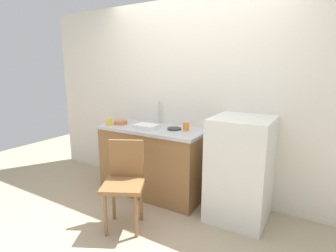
% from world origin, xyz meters
% --- Properties ---
extents(ground_plane, '(8.00, 8.00, 0.00)m').
position_xyz_m(ground_plane, '(0.00, 0.00, 0.00)').
color(ground_plane, tan).
extents(back_wall, '(4.80, 0.10, 2.45)m').
position_xyz_m(back_wall, '(0.00, 1.00, 1.22)').
color(back_wall, silver).
rests_on(back_wall, ground_plane).
extents(cabinet_base, '(1.33, 0.60, 0.85)m').
position_xyz_m(cabinet_base, '(-0.41, 0.65, 0.42)').
color(cabinet_base, olive).
rests_on(cabinet_base, ground_plane).
extents(countertop, '(1.37, 0.64, 0.04)m').
position_xyz_m(countertop, '(-0.41, 0.65, 0.87)').
color(countertop, '#B7B7BC').
rests_on(countertop, cabinet_base).
extents(faucet, '(0.02, 0.02, 0.29)m').
position_xyz_m(faucet, '(-0.48, 0.90, 1.03)').
color(faucet, '#B7B7BC').
rests_on(faucet, countertop).
extents(refrigerator, '(0.61, 0.63, 1.12)m').
position_xyz_m(refrigerator, '(0.72, 0.63, 0.56)').
color(refrigerator, silver).
rests_on(refrigerator, ground_plane).
extents(chair, '(0.54, 0.54, 0.89)m').
position_xyz_m(chair, '(-0.25, -0.12, 0.50)').
color(chair, olive).
rests_on(chair, ground_plane).
extents(dish_tray, '(0.28, 0.20, 0.05)m').
position_xyz_m(dish_tray, '(-0.43, 0.54, 0.91)').
color(dish_tray, white).
rests_on(dish_tray, countertop).
extents(terracotta_bowl, '(0.17, 0.17, 0.05)m').
position_xyz_m(terracotta_bowl, '(-0.89, 0.58, 0.91)').
color(terracotta_bowl, '#C67042').
rests_on(terracotta_bowl, countertop).
extents(hotplate, '(0.17, 0.17, 0.02)m').
position_xyz_m(hotplate, '(-0.11, 0.67, 0.90)').
color(hotplate, '#2D2D2D').
rests_on(hotplate, countertop).
extents(cup_orange, '(0.07, 0.07, 0.10)m').
position_xyz_m(cup_orange, '(0.03, 0.69, 0.94)').
color(cup_orange, orange).
rests_on(cup_orange, countertop).
extents(cup_yellow, '(0.07, 0.07, 0.09)m').
position_xyz_m(cup_yellow, '(-0.97, 0.46, 0.93)').
color(cup_yellow, yellow).
rests_on(cup_yellow, countertop).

